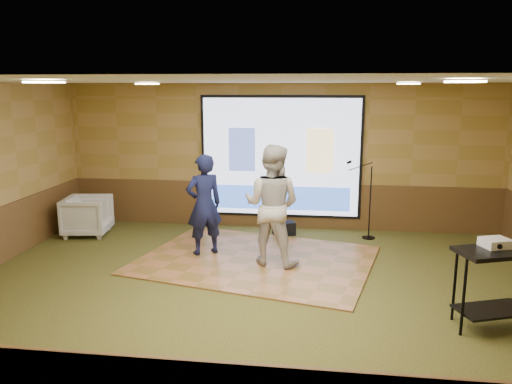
# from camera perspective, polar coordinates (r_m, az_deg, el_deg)

# --- Properties ---
(ground) EXTENTS (9.00, 9.00, 0.00)m
(ground) POSITION_cam_1_polar(r_m,az_deg,el_deg) (7.38, 0.48, -11.38)
(ground) COLOR #2B3719
(ground) RESTS_ON ground
(room_shell) EXTENTS (9.04, 7.04, 3.02)m
(room_shell) POSITION_cam_1_polar(r_m,az_deg,el_deg) (6.83, 0.51, 4.99)
(room_shell) COLOR #A78445
(room_shell) RESTS_ON ground
(wainscot_back) EXTENTS (9.00, 0.04, 0.95)m
(wainscot_back) POSITION_cam_1_polar(r_m,az_deg,el_deg) (10.53, 2.78, -1.51)
(wainscot_back) COLOR #553C1C
(wainscot_back) RESTS_ON ground
(projector_screen) EXTENTS (3.32, 0.06, 2.52)m
(projector_screen) POSITION_cam_1_polar(r_m,az_deg,el_deg) (10.30, 2.82, 3.85)
(projector_screen) COLOR black
(projector_screen) RESTS_ON room_shell
(downlight_nw) EXTENTS (0.32, 0.32, 0.02)m
(downlight_nw) POSITION_cam_1_polar(r_m,az_deg,el_deg) (9.05, -12.32, 11.98)
(downlight_nw) COLOR #FFEDBF
(downlight_nw) RESTS_ON room_shell
(downlight_ne) EXTENTS (0.32, 0.32, 0.02)m
(downlight_ne) POSITION_cam_1_polar(r_m,az_deg,el_deg) (8.64, 17.02, 11.76)
(downlight_ne) COLOR #FFEDBF
(downlight_ne) RESTS_ON room_shell
(downlight_sw) EXTENTS (0.32, 0.32, 0.02)m
(downlight_sw) POSITION_cam_1_polar(r_m,az_deg,el_deg) (6.04, -23.04, 11.49)
(downlight_sw) COLOR #FFEDBF
(downlight_sw) RESTS_ON room_shell
(downlight_se) EXTENTS (0.32, 0.32, 0.02)m
(downlight_se) POSITION_cam_1_polar(r_m,az_deg,el_deg) (5.41, 22.74, 11.57)
(downlight_se) COLOR #FFEDBF
(downlight_se) RESTS_ON room_shell
(dance_floor) EXTENTS (4.38, 3.70, 0.03)m
(dance_floor) POSITION_cam_1_polar(r_m,az_deg,el_deg) (8.63, -0.01, -7.75)
(dance_floor) COLOR #A0643A
(dance_floor) RESTS_ON ground
(player_left) EXTENTS (0.77, 0.70, 1.77)m
(player_left) POSITION_cam_1_polar(r_m,az_deg,el_deg) (8.72, -5.96, -1.44)
(player_left) COLOR #13183D
(player_left) RESTS_ON dance_floor
(player_right) EXTENTS (1.12, 0.97, 1.99)m
(player_right) POSITION_cam_1_polar(r_m,az_deg,el_deg) (8.17, 1.83, -1.49)
(player_right) COLOR beige
(player_right) RESTS_ON dance_floor
(av_table) EXTENTS (0.98, 0.51, 1.03)m
(av_table) POSITION_cam_1_polar(r_m,az_deg,el_deg) (6.71, 25.78, -8.33)
(av_table) COLOR black
(av_table) RESTS_ON ground
(projector) EXTENTS (0.39, 0.36, 0.11)m
(projector) POSITION_cam_1_polar(r_m,az_deg,el_deg) (6.69, 25.69, -5.25)
(projector) COLOR white
(projector) RESTS_ON av_table
(mic_stand) EXTENTS (0.60, 0.25, 1.54)m
(mic_stand) POSITION_cam_1_polar(r_m,az_deg,el_deg) (9.97, 12.52, -2.44)
(mic_stand) COLOR black
(mic_stand) RESTS_ON ground
(banquet_chair) EXTENTS (0.97, 0.95, 0.79)m
(banquet_chair) POSITION_cam_1_polar(r_m,az_deg,el_deg) (10.54, -18.69, -2.59)
(banquet_chair) COLOR gray
(banquet_chair) RESTS_ON ground
(duffel_bag) EXTENTS (0.49, 0.41, 0.26)m
(duffel_bag) POSITION_cam_1_polar(r_m,az_deg,el_deg) (10.08, 3.22, -4.15)
(duffel_bag) COLOR black
(duffel_bag) RESTS_ON ground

